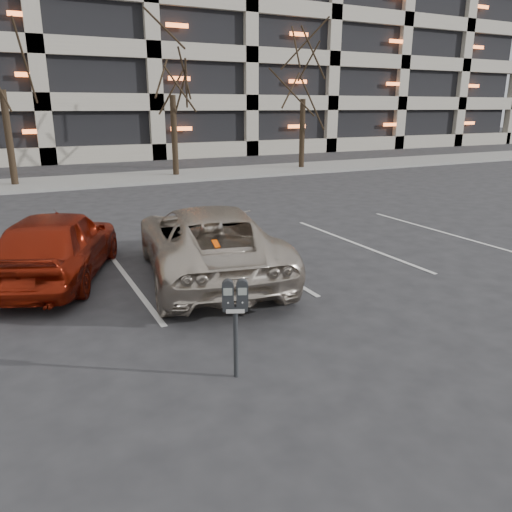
# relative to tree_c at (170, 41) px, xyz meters

# --- Properties ---
(ground) EXTENTS (140.00, 140.00, 0.00)m
(ground) POSITION_rel_tree_c_xyz_m (-4.00, -16.00, -6.02)
(ground) COLOR #28282B
(ground) RESTS_ON ground
(sidewalk) EXTENTS (80.00, 4.00, 0.12)m
(sidewalk) POSITION_rel_tree_c_xyz_m (-4.00, 0.00, -5.96)
(sidewalk) COLOR gray
(sidewalk) RESTS_ON ground
(stall_lines) EXTENTS (16.90, 5.20, 0.00)m
(stall_lines) POSITION_rel_tree_c_xyz_m (-5.40, -13.70, -6.02)
(stall_lines) COLOR silver
(stall_lines) RESTS_ON ground
(parking_garage) EXTENTS (52.00, 20.00, 19.00)m
(parking_garage) POSITION_rel_tree_c_xyz_m (8.00, 17.84, 3.24)
(parking_garage) COLOR black
(parking_garage) RESTS_ON ground
(tree_c) EXTENTS (3.67, 3.67, 8.33)m
(tree_c) POSITION_rel_tree_c_xyz_m (0.00, 0.00, 0.00)
(tree_c) COLOR black
(tree_c) RESTS_ON ground
(tree_d) EXTENTS (3.54, 3.54, 8.04)m
(tree_d) POSITION_rel_tree_c_xyz_m (7.00, 0.00, -0.21)
(tree_d) COLOR black
(tree_d) RESTS_ON ground
(parking_meter) EXTENTS (0.34, 0.24, 1.25)m
(parking_meter) POSITION_rel_tree_c_xyz_m (-5.02, -18.12, -5.06)
(parking_meter) COLOR black
(parking_meter) RESTS_ON ground
(suv_silver) EXTENTS (3.23, 5.43, 1.42)m
(suv_silver) POSITION_rel_tree_c_xyz_m (-3.91, -14.33, -5.32)
(suv_silver) COLOR beige
(suv_silver) RESTS_ON ground
(car_red) EXTENTS (3.07, 4.41, 1.40)m
(car_red) POSITION_rel_tree_c_xyz_m (-6.58, -13.24, -5.32)
(car_red) COLOR maroon
(car_red) RESTS_ON ground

